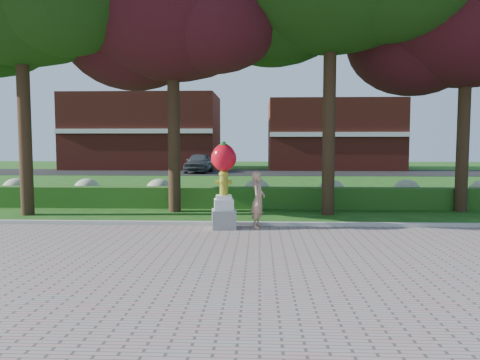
% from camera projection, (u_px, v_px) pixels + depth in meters
% --- Properties ---
extents(ground, '(100.00, 100.00, 0.00)m').
position_uv_depth(ground, '(213.00, 249.00, 11.09)').
color(ground, '#164812').
rests_on(ground, ground).
extents(walkway, '(40.00, 14.00, 0.04)m').
position_uv_depth(walkway, '(187.00, 308.00, 7.10)').
color(walkway, gray).
rests_on(walkway, ground).
extents(curb, '(40.00, 0.18, 0.15)m').
position_uv_depth(curb, '(223.00, 224.00, 14.07)').
color(curb, '#ADADA5').
rests_on(curb, ground).
extents(lawn_hedge, '(24.00, 0.70, 0.80)m').
position_uv_depth(lawn_hedge, '(231.00, 198.00, 18.02)').
color(lawn_hedge, '#234E16').
rests_on(lawn_hedge, ground).
extents(hydrangea_row, '(20.10, 1.10, 0.99)m').
position_uv_depth(hydrangea_row, '(246.00, 191.00, 18.98)').
color(hydrangea_row, '#ADB187').
rests_on(hydrangea_row, ground).
extents(street, '(50.00, 8.00, 0.02)m').
position_uv_depth(street, '(246.00, 172.00, 38.97)').
color(street, black).
rests_on(street, ground).
extents(building_left, '(14.00, 8.00, 7.00)m').
position_uv_depth(building_left, '(145.00, 132.00, 45.08)').
color(building_left, maroon).
rests_on(building_left, ground).
extents(building_right, '(12.00, 8.00, 6.40)m').
position_uv_depth(building_right, '(332.00, 135.00, 44.35)').
color(building_right, maroon).
rests_on(building_right, ground).
extents(tree_mid_left, '(8.25, 7.04, 10.69)m').
position_uv_depth(tree_mid_left, '(170.00, 8.00, 16.64)').
color(tree_mid_left, black).
rests_on(tree_mid_left, ground).
extents(tree_far_right, '(7.88, 6.72, 10.21)m').
position_uv_depth(tree_far_right, '(464.00, 18.00, 16.72)').
color(tree_far_right, black).
rests_on(tree_far_right, ground).
extents(hydrant_sculpture, '(0.76, 0.76, 2.51)m').
position_uv_depth(hydrant_sculpture, '(224.00, 183.00, 13.46)').
color(hydrant_sculpture, gray).
rests_on(hydrant_sculpture, walkway).
extents(woman, '(0.52, 0.68, 1.65)m').
position_uv_depth(woman, '(258.00, 200.00, 13.56)').
color(woman, tan).
rests_on(woman, walkway).
extents(parked_car, '(2.25, 4.91, 1.63)m').
position_uv_depth(parked_car, '(199.00, 163.00, 38.84)').
color(parked_car, '#44474C').
rests_on(parked_car, street).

